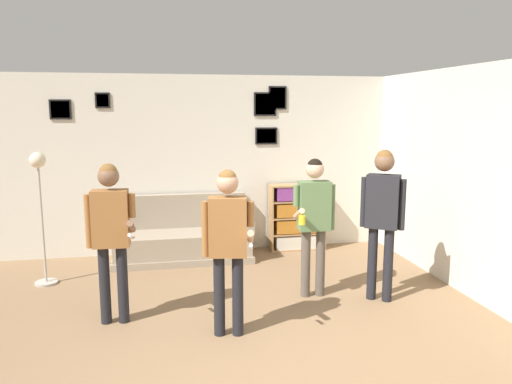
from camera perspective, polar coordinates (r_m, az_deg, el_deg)
wall_back at (r=7.71m, az=-4.50°, el=3.22°), size 7.76×0.08×2.70m
wall_right at (r=6.66m, az=21.59°, el=1.51°), size 0.06×6.46×2.70m
couch at (r=7.45m, az=-8.38°, el=-5.35°), size 2.00×0.80×0.93m
bookshelf at (r=7.87m, az=4.72°, el=-2.87°), size 0.87×0.30×1.04m
floor_lamp at (r=6.71m, az=-23.45°, el=-0.20°), size 0.28×0.28×1.68m
person_player_foreground_left at (r=5.25m, az=-16.26°, el=-3.84°), size 0.50×0.46×1.67m
person_player_foreground_center at (r=4.78m, az=-3.23°, el=-5.01°), size 0.49×0.50×1.64m
person_watcher_holding_cup at (r=5.82m, az=6.65°, el=-2.42°), size 0.51×0.41×1.64m
person_spectator_near_bookshelf at (r=5.82m, az=14.26°, el=-1.84°), size 0.43×0.37×1.75m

